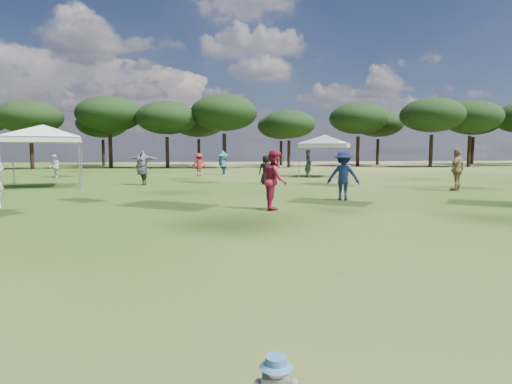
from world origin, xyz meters
TOP-DOWN VIEW (x-y plane):
  - tree_line at (2.39, 47.41)m, footprint 108.78×17.63m
  - tent_left at (-7.28, 21.64)m, footprint 6.66×6.66m
  - tent_right at (8.74, 27.76)m, footprint 5.83×5.83m
  - festival_crowd at (-2.62, 22.18)m, footprint 27.34×21.54m

SIDE VIEW (x-z plane):
  - festival_crowd at x=-2.62m, z-range -0.04..1.81m
  - tent_right at x=8.74m, z-range 1.15..4.30m
  - tent_left at x=-7.28m, z-range 1.23..4.53m
  - tree_line at x=2.39m, z-range 1.54..9.31m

